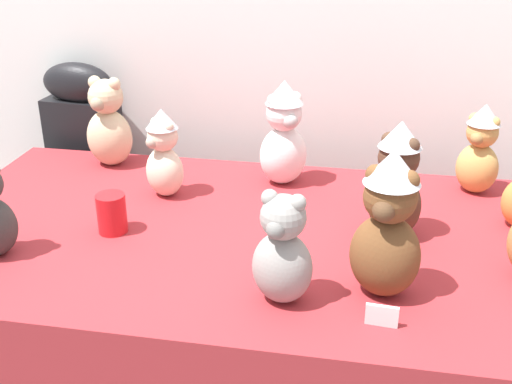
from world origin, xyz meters
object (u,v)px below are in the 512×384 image
at_px(party_cup_red, 112,213).
at_px(display_table, 256,341).
at_px(teddy_bear_honey, 480,150).
at_px(teddy_bear_ash, 282,252).
at_px(instrument_case, 91,190).
at_px(teddy_bear_chestnut, 387,227).
at_px(teddy_bear_cream, 164,154).
at_px(teddy_bear_snow, 284,134).
at_px(teddy_bear_cocoa, 396,181).
at_px(teddy_bear_sand, 108,125).

bearing_deg(party_cup_red, display_table, 10.00).
relative_size(teddy_bear_honey, teddy_bear_ash, 1.05).
height_order(instrument_case, party_cup_red, instrument_case).
bearing_deg(teddy_bear_chestnut, teddy_bear_cream, 161.80).
relative_size(instrument_case, teddy_bear_snow, 3.09).
height_order(display_table, teddy_bear_ash, teddy_bear_ash).
bearing_deg(teddy_bear_ash, teddy_bear_cocoa, 68.06).
bearing_deg(teddy_bear_cream, teddy_bear_sand, 175.79).
bearing_deg(teddy_bear_snow, teddy_bear_sand, 144.42).
distance_m(instrument_case, teddy_bear_cocoa, 1.34).
distance_m(teddy_bear_cream, teddy_bear_ash, 0.66).
height_order(teddy_bear_cocoa, teddy_bear_sand, teddy_bear_cocoa).
bearing_deg(instrument_case, teddy_bear_snow, -13.77).
distance_m(teddy_bear_cocoa, teddy_bear_ash, 0.44).
distance_m(instrument_case, teddy_bear_chestnut, 1.48).
xyz_separation_m(teddy_bear_cream, teddy_bear_sand, (-0.26, 0.21, 0.01)).
xyz_separation_m(teddy_bear_cream, teddy_bear_chestnut, (0.66, -0.43, 0.04)).
relative_size(teddy_bear_cocoa, teddy_bear_honey, 1.14).
height_order(display_table, party_cup_red, party_cup_red).
distance_m(teddy_bear_cream, teddy_bear_sand, 0.33).
distance_m(teddy_bear_cocoa, teddy_bear_snow, 0.45).
xyz_separation_m(teddy_bear_sand, teddy_bear_ash, (0.69, -0.70, -0.02)).
bearing_deg(teddy_bear_cocoa, teddy_bear_ash, -91.80).
distance_m(instrument_case, teddy_bear_ash, 1.35).
xyz_separation_m(display_table, party_cup_red, (-0.39, -0.07, 0.43)).
bearing_deg(teddy_bear_chestnut, teddy_bear_ash, -147.73).
height_order(teddy_bear_chestnut, party_cup_red, teddy_bear_chestnut).
distance_m(teddy_bear_snow, party_cup_red, 0.59).
xyz_separation_m(teddy_bear_ash, party_cup_red, (-0.50, 0.24, -0.07)).
xyz_separation_m(teddy_bear_cream, teddy_bear_ash, (0.43, -0.50, -0.01)).
relative_size(teddy_bear_snow, teddy_bear_chestnut, 0.95).
xyz_separation_m(teddy_bear_sand, party_cup_red, (0.19, -0.46, -0.09)).
distance_m(display_table, party_cup_red, 0.58).
distance_m(teddy_bear_snow, teddy_bear_ash, 0.66).
distance_m(teddy_bear_cocoa, teddy_bear_sand, 1.00).
bearing_deg(teddy_bear_honey, teddy_bear_snow, -148.53).
bearing_deg(party_cup_red, instrument_case, 119.85).
bearing_deg(teddy_bear_honey, display_table, -120.49).
bearing_deg(party_cup_red, teddy_bear_honey, 24.12).
bearing_deg(display_table, instrument_case, 141.37).
xyz_separation_m(teddy_bear_cocoa, teddy_bear_ash, (-0.25, -0.36, -0.03)).
height_order(teddy_bear_cream, party_cup_red, teddy_bear_cream).
relative_size(instrument_case, teddy_bear_cream, 3.76).
height_order(instrument_case, teddy_bear_snow, teddy_bear_snow).
xyz_separation_m(teddy_bear_cream, teddy_bear_honey, (0.94, 0.20, 0.00)).
distance_m(display_table, teddy_bear_chestnut, 0.69).
bearing_deg(instrument_case, display_table, -33.19).
xyz_separation_m(display_table, teddy_bear_sand, (-0.58, 0.39, 0.52)).
bearing_deg(teddy_bear_cocoa, teddy_bear_cream, -158.52).
bearing_deg(party_cup_red, teddy_bear_chestnut, -13.40).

